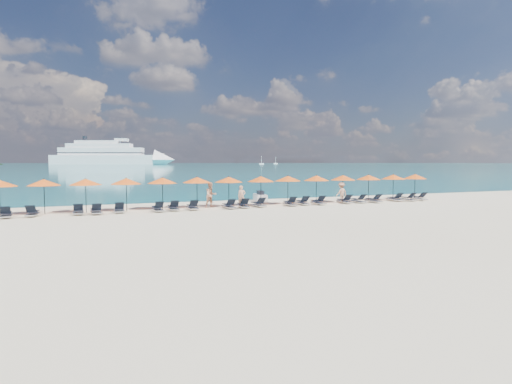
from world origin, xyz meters
name	(u,v)px	position (x,y,z in m)	size (l,w,h in m)	color
ground	(273,214)	(0.00, 0.00, 0.00)	(1400.00, 1400.00, 0.00)	beige
sea	(95,164)	(0.00, 660.00, 0.01)	(1600.00, 1300.00, 0.01)	#1FA9B2
cruise_ship	(114,156)	(19.96, 523.30, 10.75)	(146.91, 75.32, 41.30)	white
sailboat_near	(261,163)	(192.72, 472.83, 1.12)	(5.95, 1.98, 10.91)	white
sailboat_far	(276,163)	(242.82, 541.29, 1.09)	(5.79, 1.93, 10.61)	white
jetski	(260,197)	(2.65, 8.74, 0.35)	(1.36, 2.49, 0.84)	silver
beachgoer_a	(242,197)	(-0.63, 4.27, 0.80)	(0.59, 0.38, 1.60)	tan
beachgoer_b	(211,195)	(-2.75, 4.95, 0.92)	(0.90, 0.52, 1.84)	tan
beachgoer_c	(341,193)	(8.10, 4.62, 0.84)	(1.08, 0.50, 1.67)	tan
umbrella_1	(44,182)	(-13.64, 5.22, 2.02)	(2.10, 2.10, 2.28)	black
umbrella_2	(86,182)	(-11.17, 5.07, 2.02)	(2.10, 2.10, 2.28)	black
umbrella_3	(126,181)	(-8.61, 5.09, 2.02)	(2.10, 2.10, 2.28)	black
umbrella_4	(162,181)	(-6.16, 5.31, 2.02)	(2.10, 2.10, 2.28)	black
umbrella_5	(197,180)	(-3.67, 5.35, 2.02)	(2.10, 2.10, 2.28)	black
umbrella_6	(229,180)	(-1.35, 5.08, 2.02)	(2.10, 2.10, 2.28)	black
umbrella_7	(261,179)	(1.24, 5.13, 2.02)	(2.10, 2.10, 2.28)	black
umbrella_8	(288,179)	(3.60, 5.29, 2.02)	(2.10, 2.10, 2.28)	black
umbrella_9	(316,178)	(6.07, 5.15, 2.02)	(2.10, 2.10, 2.28)	black
umbrella_10	(343,178)	(8.61, 5.23, 2.02)	(2.10, 2.10, 2.28)	black
umbrella_11	(369,177)	(11.06, 5.09, 2.02)	(2.10, 2.10, 2.28)	black
umbrella_12	(393,177)	(13.70, 5.17, 2.02)	(2.10, 2.10, 2.28)	black
umbrella_13	(415,177)	(16.06, 5.15, 2.02)	(2.10, 2.10, 2.28)	black
lounger_1	(6,214)	(-15.60, 3.91, 0.24)	(0.77, 1.75, 0.66)	silver
lounger_2	(32,213)	(-14.22, 4.09, 0.24)	(0.72, 1.73, 0.66)	silver
lounger_3	(78,211)	(-11.64, 4.06, 0.24)	(0.64, 1.71, 0.66)	silver
lounger_4	(96,211)	(-10.59, 3.81, 0.24)	(0.73, 1.74, 0.66)	silver
lounger_5	(119,209)	(-9.17, 4.15, 0.24)	(0.66, 1.71, 0.66)	silver
lounger_6	(158,208)	(-6.73, 3.80, 0.24)	(0.66, 1.71, 0.66)	silver
lounger_7	(173,207)	(-5.65, 4.05, 0.24)	(0.68, 1.72, 0.66)	silver
lounger_8	(193,207)	(-4.32, 4.01, 0.24)	(0.69, 1.72, 0.66)	silver
lounger_9	(229,205)	(-1.74, 3.82, 0.24)	(0.64, 1.71, 0.66)	silver
lounger_10	(243,205)	(-0.64, 3.92, 0.24)	(0.78, 1.75, 0.66)	silver
lounger_11	(258,204)	(0.63, 4.10, 0.24)	(0.67, 1.72, 0.66)	silver
lounger_12	(290,203)	(3.16, 4.00, 0.24)	(0.79, 1.76, 0.66)	silver
lounger_13	(303,202)	(4.33, 4.19, 0.24)	(0.78, 1.75, 0.66)	silver
lounger_14	(318,202)	(5.62, 4.01, 0.24)	(0.73, 1.74, 0.66)	silver
lounger_15	(345,200)	(8.09, 4.12, 0.24)	(0.73, 1.74, 0.66)	silver
lounger_16	(358,200)	(9.26, 4.01, 0.24)	(0.74, 1.74, 0.66)	silver
lounger_17	(374,200)	(10.66, 3.82, 0.24)	(0.65, 1.71, 0.66)	silver
lounger_18	(395,198)	(13.10, 4.16, 0.24)	(0.75, 1.74, 0.66)	silver
lounger_19	(407,198)	(14.20, 3.95, 0.24)	(0.72, 1.73, 0.66)	silver
lounger_20	(419,198)	(15.50, 3.99, 0.24)	(0.77, 1.75, 0.66)	silver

